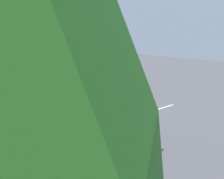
# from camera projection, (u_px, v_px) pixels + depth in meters

# --- Properties ---
(ground_plane) EXTENTS (80.00, 80.00, 0.00)m
(ground_plane) POSITION_uv_depth(u_px,v_px,m) (122.00, 108.00, 14.90)
(ground_plane) COLOR #424247
(tour_bus) EXTENTS (10.31, 2.69, 3.25)m
(tour_bus) POSITION_uv_depth(u_px,v_px,m) (54.00, 96.00, 12.15)
(tour_bus) COLOR #B7BABF
(tour_bus) RESTS_ON ground_plane
(spectator_far_left) EXTENTS (0.57, 0.33, 1.72)m
(spectator_far_left) POSITION_uv_depth(u_px,v_px,m) (105.00, 105.00, 12.37)
(spectator_far_left) COLOR black
(spectator_far_left) RESTS_ON ground_plane
(spectator_left) EXTENTS (0.58, 0.36, 1.77)m
(spectator_left) POSITION_uv_depth(u_px,v_px,m) (94.00, 99.00, 13.61)
(spectator_left) COLOR black
(spectator_left) RESTS_ON ground_plane
(spectator_centre) EXTENTS (0.57, 0.33, 1.80)m
(spectator_centre) POSITION_uv_depth(u_px,v_px,m) (87.00, 95.00, 14.55)
(spectator_centre) COLOR black
(spectator_centre) RESTS_ON ground_plane
(parked_motorcycle_silver) EXTENTS (2.05, 0.58, 0.99)m
(parked_motorcycle_silver) POSITION_uv_depth(u_px,v_px,m) (83.00, 107.00, 13.62)
(parked_motorcycle_silver) COLOR black
(parked_motorcycle_silver) RESTS_ON ground_plane
(stunt_motorcycle) EXTENTS (1.98, 0.64, 1.77)m
(stunt_motorcycle) POSITION_uv_depth(u_px,v_px,m) (121.00, 81.00, 19.50)
(stunt_motorcycle) COLOR black
(stunt_motorcycle) RESTS_ON ground_plane
(flagpole) EXTENTS (0.78, 0.36, 7.14)m
(flagpole) POSITION_uv_depth(u_px,v_px,m) (96.00, 93.00, 5.91)
(flagpole) COLOR silver
(flagpole) RESTS_ON ground_plane
(bay_line_a) EXTENTS (0.13, 4.00, 0.01)m
(bay_line_a) POSITION_uv_depth(u_px,v_px,m) (157.00, 110.00, 14.41)
(bay_line_a) COLOR white
(bay_line_a) RESTS_ON ground_plane
(bay_line_b) EXTENTS (0.13, 4.54, 0.01)m
(bay_line_b) POSITION_uv_depth(u_px,v_px,m) (134.00, 101.00, 16.40)
(bay_line_b) COLOR white
(bay_line_b) RESTS_ON ground_plane
(bay_line_c) EXTENTS (0.13, 4.36, 0.01)m
(bay_line_c) POSITION_uv_depth(u_px,v_px,m) (116.00, 95.00, 18.39)
(bay_line_c) COLOR white
(bay_line_c) RESTS_ON ground_plane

